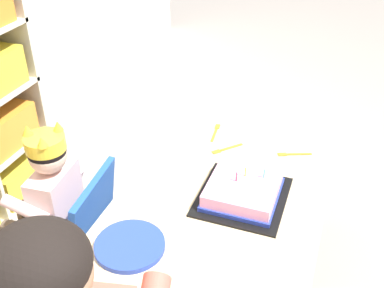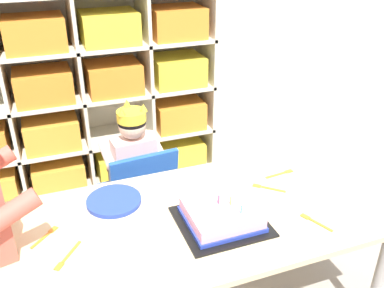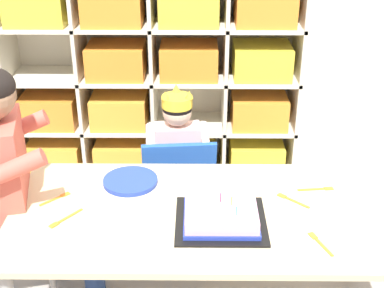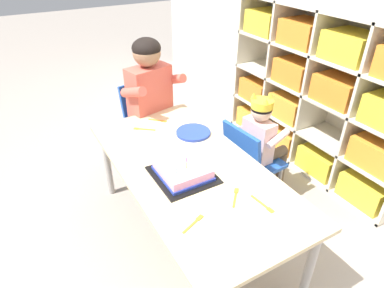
{
  "view_description": "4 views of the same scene",
  "coord_description": "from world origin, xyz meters",
  "px_view_note": "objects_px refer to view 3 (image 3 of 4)",
  "views": [
    {
      "loc": [
        -1.21,
        -0.34,
        1.6
      ],
      "look_at": [
        0.01,
        0.1,
        0.76
      ],
      "focal_mm": 43.61,
      "sensor_mm": 36.0,
      "label": 1
    },
    {
      "loc": [
        -0.5,
        -1.22,
        1.55
      ],
      "look_at": [
        -0.01,
        0.09,
        0.81
      ],
      "focal_mm": 39.71,
      "sensor_mm": 36.0,
      "label": 2
    },
    {
      "loc": [
        -0.04,
        -1.68,
        1.68
      ],
      "look_at": [
        -0.05,
        0.11,
        0.77
      ],
      "focal_mm": 51.07,
      "sensor_mm": 36.0,
      "label": 3
    },
    {
      "loc": [
        1.3,
        -0.73,
        1.64
      ],
      "look_at": [
        0.01,
        0.01,
        0.7
      ],
      "focal_mm": 31.44,
      "sensor_mm": 36.0,
      "label": 4
    }
  ],
  "objects_px": {
    "classroom_chair_blue": "(179,182)",
    "fork_near_cake_tray": "(319,242)",
    "fork_beside_plate_stack": "(291,200)",
    "fork_at_table_front_edge": "(64,219)",
    "child_with_crown": "(177,146)",
    "adult_helper_seated": "(19,168)",
    "paper_plate_stack": "(130,181)",
    "activity_table": "(206,222)",
    "fork_by_napkin": "(57,198)",
    "fork_scattered_mid_table": "(318,189)",
    "birthday_cake_on_tray": "(221,215)"
  },
  "relations": [
    {
      "from": "paper_plate_stack",
      "to": "fork_near_cake_tray",
      "type": "bearing_deg",
      "value": -29.51
    },
    {
      "from": "child_with_crown",
      "to": "adult_helper_seated",
      "type": "distance_m",
      "value": 0.79
    },
    {
      "from": "fork_by_napkin",
      "to": "classroom_chair_blue",
      "type": "bearing_deg",
      "value": -179.56
    },
    {
      "from": "child_with_crown",
      "to": "classroom_chair_blue",
      "type": "bearing_deg",
      "value": 89.52
    },
    {
      "from": "child_with_crown",
      "to": "fork_by_napkin",
      "type": "height_order",
      "value": "child_with_crown"
    },
    {
      "from": "activity_table",
      "to": "fork_at_table_front_edge",
      "type": "bearing_deg",
      "value": -172.99
    },
    {
      "from": "child_with_crown",
      "to": "fork_beside_plate_stack",
      "type": "height_order",
      "value": "child_with_crown"
    },
    {
      "from": "fork_beside_plate_stack",
      "to": "fork_near_cake_tray",
      "type": "bearing_deg",
      "value": -35.81
    },
    {
      "from": "fork_scattered_mid_table",
      "to": "fork_beside_plate_stack",
      "type": "xyz_separation_m",
      "value": [
        -0.12,
        -0.08,
        0.0
      ]
    },
    {
      "from": "fork_scattered_mid_table",
      "to": "fork_by_napkin",
      "type": "relative_size",
      "value": 1.4
    },
    {
      "from": "classroom_chair_blue",
      "to": "paper_plate_stack",
      "type": "relative_size",
      "value": 2.77
    },
    {
      "from": "paper_plate_stack",
      "to": "adult_helper_seated",
      "type": "bearing_deg",
      "value": -169.53
    },
    {
      "from": "fork_beside_plate_stack",
      "to": "fork_by_napkin",
      "type": "bearing_deg",
      "value": -137.86
    },
    {
      "from": "adult_helper_seated",
      "to": "fork_by_napkin",
      "type": "relative_size",
      "value": 10.34
    },
    {
      "from": "fork_near_cake_tray",
      "to": "paper_plate_stack",
      "type": "bearing_deg",
      "value": -141.3
    },
    {
      "from": "adult_helper_seated",
      "to": "fork_near_cake_tray",
      "type": "xyz_separation_m",
      "value": [
        1.09,
        -0.31,
        -0.11
      ]
    },
    {
      "from": "paper_plate_stack",
      "to": "fork_by_napkin",
      "type": "distance_m",
      "value": 0.29
    },
    {
      "from": "adult_helper_seated",
      "to": "fork_at_table_front_edge",
      "type": "distance_m",
      "value": 0.29
    },
    {
      "from": "classroom_chair_blue",
      "to": "fork_by_napkin",
      "type": "bearing_deg",
      "value": 39.86
    },
    {
      "from": "activity_table",
      "to": "adult_helper_seated",
      "type": "bearing_deg",
      "value": 170.51
    },
    {
      "from": "birthday_cake_on_tray",
      "to": "fork_by_napkin",
      "type": "xyz_separation_m",
      "value": [
        -0.62,
        0.15,
        -0.03
      ]
    },
    {
      "from": "child_with_crown",
      "to": "fork_near_cake_tray",
      "type": "height_order",
      "value": "child_with_crown"
    },
    {
      "from": "classroom_chair_blue",
      "to": "adult_helper_seated",
      "type": "height_order",
      "value": "adult_helper_seated"
    },
    {
      "from": "classroom_chair_blue",
      "to": "fork_at_table_front_edge",
      "type": "height_order",
      "value": "classroom_chair_blue"
    },
    {
      "from": "activity_table",
      "to": "classroom_chair_blue",
      "type": "height_order",
      "value": "classroom_chair_blue"
    },
    {
      "from": "activity_table",
      "to": "child_with_crown",
      "type": "xyz_separation_m",
      "value": [
        -0.13,
        0.63,
        -0.01
      ]
    },
    {
      "from": "fork_beside_plate_stack",
      "to": "fork_near_cake_tray",
      "type": "distance_m",
      "value": 0.27
    },
    {
      "from": "child_with_crown",
      "to": "fork_beside_plate_stack",
      "type": "xyz_separation_m",
      "value": [
        0.45,
        -0.56,
        0.06
      ]
    },
    {
      "from": "adult_helper_seated",
      "to": "fork_at_table_front_edge",
      "type": "xyz_separation_m",
      "value": [
        0.2,
        -0.18,
        -0.11
      ]
    },
    {
      "from": "classroom_chair_blue",
      "to": "paper_plate_stack",
      "type": "distance_m",
      "value": 0.43
    },
    {
      "from": "classroom_chair_blue",
      "to": "fork_by_napkin",
      "type": "xyz_separation_m",
      "value": [
        -0.45,
        -0.45,
        0.19
      ]
    },
    {
      "from": "child_with_crown",
      "to": "paper_plate_stack",
      "type": "relative_size",
      "value": 3.67
    },
    {
      "from": "fork_beside_plate_stack",
      "to": "activity_table",
      "type": "bearing_deg",
      "value": -124.98
    },
    {
      "from": "adult_helper_seated",
      "to": "fork_beside_plate_stack",
      "type": "bearing_deg",
      "value": -105.15
    },
    {
      "from": "adult_helper_seated",
      "to": "fork_at_table_front_edge",
      "type": "bearing_deg",
      "value": -145.03
    },
    {
      "from": "child_with_crown",
      "to": "fork_beside_plate_stack",
      "type": "distance_m",
      "value": 0.72
    },
    {
      "from": "fork_beside_plate_stack",
      "to": "fork_at_table_front_edge",
      "type": "bearing_deg",
      "value": -128.38
    },
    {
      "from": "fork_scattered_mid_table",
      "to": "birthday_cake_on_tray",
      "type": "bearing_deg",
      "value": 23.57
    },
    {
      "from": "classroom_chair_blue",
      "to": "fork_near_cake_tray",
      "type": "height_order",
      "value": "classroom_chair_blue"
    },
    {
      "from": "paper_plate_stack",
      "to": "fork_at_table_front_edge",
      "type": "xyz_separation_m",
      "value": [
        -0.21,
        -0.26,
        -0.01
      ]
    },
    {
      "from": "activity_table",
      "to": "child_with_crown",
      "type": "bearing_deg",
      "value": 101.64
    },
    {
      "from": "child_with_crown",
      "to": "fork_by_napkin",
      "type": "xyz_separation_m",
      "value": [
        -0.44,
        -0.55,
        0.06
      ]
    },
    {
      "from": "adult_helper_seated",
      "to": "fork_by_napkin",
      "type": "distance_m",
      "value": 0.18
    },
    {
      "from": "fork_scattered_mid_table",
      "to": "paper_plate_stack",
      "type": "bearing_deg",
      "value": -9.37
    },
    {
      "from": "adult_helper_seated",
      "to": "paper_plate_stack",
      "type": "height_order",
      "value": "adult_helper_seated"
    },
    {
      "from": "activity_table",
      "to": "paper_plate_stack",
      "type": "bearing_deg",
      "value": 147.2
    },
    {
      "from": "fork_beside_plate_stack",
      "to": "classroom_chair_blue",
      "type": "bearing_deg",
      "value": 177.0
    },
    {
      "from": "child_with_crown",
      "to": "fork_by_napkin",
      "type": "distance_m",
      "value": 0.71
    },
    {
      "from": "paper_plate_stack",
      "to": "fork_by_napkin",
      "type": "xyz_separation_m",
      "value": [
        -0.27,
        -0.12,
        -0.01
      ]
    },
    {
      "from": "activity_table",
      "to": "fork_scattered_mid_table",
      "type": "distance_m",
      "value": 0.47
    }
  ]
}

